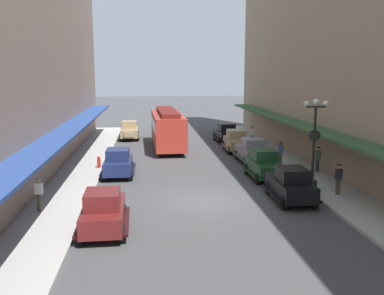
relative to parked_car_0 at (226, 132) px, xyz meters
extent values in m
plane|color=#424244|center=(-4.71, -18.88, -0.94)|extent=(200.00, 200.00, 0.00)
cube|color=#A8A59E|center=(-12.21, -18.88, -0.87)|extent=(3.00, 60.00, 0.15)
cube|color=#A8A59E|center=(2.79, -18.88, -0.87)|extent=(3.00, 60.00, 0.15)
cube|color=navy|center=(-12.81, -18.88, 2.06)|extent=(1.80, 54.00, 0.16)
cube|color=#335933|center=(3.39, -18.88, 2.06)|extent=(1.80, 54.00, 0.16)
cube|color=black|center=(0.00, 0.03, -0.20)|extent=(1.89, 3.98, 0.80)
cube|color=black|center=(0.01, -0.22, 0.55)|extent=(1.52, 1.77, 0.70)
cube|color=#8C9EA8|center=(0.01, -0.22, 0.55)|extent=(1.45, 1.73, 0.42)
cube|color=black|center=(-0.11, 2.16, -0.15)|extent=(0.95, 0.41, 0.52)
cube|color=black|center=(-0.95, -0.01, -0.52)|extent=(0.41, 3.52, 0.12)
cube|color=black|center=(0.95, 0.08, -0.52)|extent=(0.41, 3.52, 0.12)
cylinder|color=black|center=(-0.88, 1.36, -0.60)|extent=(0.25, 0.69, 0.68)
cylinder|color=black|center=(0.74, 1.44, -0.60)|extent=(0.25, 0.69, 0.68)
cylinder|color=black|center=(-0.74, -1.37, -0.60)|extent=(0.25, 0.69, 0.68)
cylinder|color=black|center=(0.87, -1.29, -0.60)|extent=(0.25, 0.69, 0.68)
cube|color=#997F5B|center=(-0.05, -5.19, -0.20)|extent=(1.77, 3.93, 0.80)
cube|color=#997F5B|center=(-0.05, -4.94, 0.55)|extent=(1.47, 1.73, 0.70)
cube|color=#8C9EA8|center=(-0.05, -4.94, 0.55)|extent=(1.40, 1.69, 0.42)
cube|color=#997F5B|center=(-0.10, -7.32, -0.15)|extent=(0.94, 0.38, 0.52)
cube|color=#4C3F2D|center=(0.89, -5.21, -0.52)|extent=(0.31, 3.51, 0.12)
cube|color=#4C3F2D|center=(-1.00, -5.17, -0.52)|extent=(0.31, 3.51, 0.12)
cylinder|color=black|center=(0.73, -6.57, -0.60)|extent=(0.23, 0.68, 0.68)
cylinder|color=black|center=(-0.89, -6.54, -0.60)|extent=(0.23, 0.68, 0.68)
cylinder|color=black|center=(0.78, -3.84, -0.60)|extent=(0.23, 0.68, 0.68)
cylinder|color=black|center=(-0.84, -3.81, -0.60)|extent=(0.23, 0.68, 0.68)
cube|color=#19234C|center=(-9.59, -12.91, -0.20)|extent=(1.73, 3.91, 0.80)
cube|color=#19234C|center=(-9.59, -13.16, 0.55)|extent=(1.45, 1.71, 0.70)
cube|color=#8C9EA8|center=(-9.59, -13.16, 0.55)|extent=(1.38, 1.68, 0.42)
cube|color=#19234C|center=(-9.57, -10.78, -0.15)|extent=(0.94, 0.37, 0.52)
cube|color=black|center=(-10.54, -12.90, -0.52)|extent=(0.27, 3.51, 0.12)
cube|color=black|center=(-8.64, -12.91, -0.52)|extent=(0.27, 3.51, 0.12)
cylinder|color=black|center=(-10.39, -11.53, -0.60)|extent=(0.23, 0.68, 0.68)
cylinder|color=black|center=(-8.77, -11.55, -0.60)|extent=(0.23, 0.68, 0.68)
cylinder|color=black|center=(-10.41, -14.26, -0.60)|extent=(0.23, 0.68, 0.68)
cylinder|color=black|center=(-8.79, -14.28, -0.60)|extent=(0.23, 0.68, 0.68)
cube|color=#193D23|center=(-0.21, -14.60, -0.20)|extent=(1.76, 3.93, 0.80)
cube|color=#193D23|center=(-0.22, -14.35, 0.55)|extent=(1.47, 1.72, 0.70)
cube|color=#8C9EA8|center=(-0.22, -14.35, 0.55)|extent=(1.39, 1.69, 0.42)
cube|color=#193D23|center=(-0.18, -16.73, -0.15)|extent=(0.94, 0.38, 0.52)
cube|color=black|center=(0.74, -14.59, -0.52)|extent=(0.30, 3.51, 0.12)
cube|color=black|center=(-1.16, -14.62, -0.52)|extent=(0.30, 3.51, 0.12)
cylinder|color=black|center=(0.62, -15.95, -0.60)|extent=(0.23, 0.68, 0.68)
cylinder|color=black|center=(-1.00, -15.98, -0.60)|extent=(0.23, 0.68, 0.68)
cylinder|color=black|center=(0.57, -13.22, -0.60)|extent=(0.23, 0.68, 0.68)
cylinder|color=black|center=(-1.04, -13.25, -0.60)|extent=(0.23, 0.68, 0.68)
cube|color=slate|center=(0.18, -9.58, -0.20)|extent=(1.79, 3.94, 0.80)
cube|color=slate|center=(0.19, -9.83, 0.55)|extent=(1.48, 1.73, 0.70)
cube|color=#8C9EA8|center=(0.19, -9.83, 0.55)|extent=(1.41, 1.70, 0.42)
cube|color=slate|center=(0.13, -7.45, -0.15)|extent=(0.94, 0.38, 0.52)
cube|color=#393A3D|center=(-0.77, -9.60, -0.52)|extent=(0.32, 3.51, 0.12)
cube|color=#393A3D|center=(1.13, -9.56, -0.52)|extent=(0.32, 3.51, 0.12)
cylinder|color=black|center=(-0.66, -8.24, -0.60)|extent=(0.24, 0.69, 0.68)
cylinder|color=black|center=(0.96, -8.20, -0.60)|extent=(0.24, 0.69, 0.68)
cylinder|color=black|center=(-0.59, -10.96, -0.60)|extent=(0.24, 0.69, 0.68)
cylinder|color=black|center=(1.02, -10.93, -0.60)|extent=(0.24, 0.69, 0.68)
cube|color=#997F5B|center=(-9.47, 2.66, -0.20)|extent=(1.74, 3.92, 0.80)
cube|color=#997F5B|center=(-9.47, 2.91, 0.55)|extent=(1.46, 1.72, 0.70)
cube|color=#8C9EA8|center=(-9.47, 2.91, 0.55)|extent=(1.39, 1.68, 0.42)
cube|color=#997F5B|center=(-9.44, 0.53, -0.15)|extent=(0.94, 0.37, 0.52)
cube|color=#4C3F2D|center=(-8.52, 2.67, -0.52)|extent=(0.28, 3.51, 0.12)
cube|color=#4C3F2D|center=(-10.42, 2.65, -0.52)|extent=(0.28, 3.51, 0.12)
cylinder|color=black|center=(-8.64, 1.31, -0.60)|extent=(0.23, 0.68, 0.68)
cylinder|color=black|center=(-10.26, 1.29, -0.60)|extent=(0.23, 0.68, 0.68)
cylinder|color=black|center=(-8.67, 4.04, -0.60)|extent=(0.23, 0.68, 0.68)
cylinder|color=black|center=(-10.29, 4.02, -0.60)|extent=(0.23, 0.68, 0.68)
cube|color=black|center=(-0.17, -19.44, -0.20)|extent=(1.74, 3.92, 0.80)
cube|color=black|center=(-0.18, -19.69, 0.55)|extent=(1.46, 1.72, 0.70)
cube|color=#8C9EA8|center=(-0.18, -19.69, 0.55)|extent=(1.39, 1.68, 0.42)
cube|color=black|center=(-0.15, -17.31, -0.15)|extent=(0.94, 0.37, 0.52)
cube|color=black|center=(-1.12, -19.43, -0.52)|extent=(0.28, 3.51, 0.12)
cube|color=black|center=(0.78, -19.45, -0.52)|extent=(0.28, 3.51, 0.12)
cylinder|color=black|center=(-0.97, -18.06, -0.60)|extent=(0.23, 0.68, 0.68)
cylinder|color=black|center=(0.65, -18.08, -0.60)|extent=(0.23, 0.68, 0.68)
cylinder|color=black|center=(-0.99, -20.79, -0.60)|extent=(0.23, 0.68, 0.68)
cylinder|color=black|center=(0.62, -20.81, -0.60)|extent=(0.23, 0.68, 0.68)
cube|color=#591919|center=(-9.58, -22.82, -0.20)|extent=(1.78, 3.94, 0.80)
cube|color=#591919|center=(-9.57, -23.07, 0.55)|extent=(1.48, 1.73, 0.70)
cube|color=#8C9EA8|center=(-9.57, -23.07, 0.55)|extent=(1.40, 1.69, 0.42)
cube|color=#591919|center=(-9.62, -20.69, -0.15)|extent=(0.94, 0.38, 0.52)
cube|color=black|center=(-10.53, -22.84, -0.52)|extent=(0.31, 3.51, 0.12)
cube|color=black|center=(-8.63, -22.80, -0.52)|extent=(0.31, 3.51, 0.12)
cylinder|color=black|center=(-10.41, -21.47, -0.60)|extent=(0.23, 0.68, 0.68)
cylinder|color=black|center=(-8.80, -21.43, -0.60)|extent=(0.23, 0.68, 0.68)
cylinder|color=black|center=(-10.35, -24.20, -0.60)|extent=(0.23, 0.68, 0.68)
cylinder|color=black|center=(-8.74, -24.16, -0.60)|extent=(0.23, 0.68, 0.68)
cube|color=#A52D23|center=(-5.87, -3.00, 0.81)|extent=(2.75, 9.66, 2.70)
cube|color=#5B1913|center=(-5.87, -3.00, 2.34)|extent=(1.73, 8.68, 0.36)
cube|color=#8C9EA8|center=(-5.87, -3.00, 1.28)|extent=(2.76, 8.90, 0.95)
cube|color=black|center=(-5.79, -5.88, -0.74)|extent=(2.03, 1.25, 0.40)
cube|color=black|center=(-5.94, -0.12, -0.74)|extent=(2.03, 1.25, 0.40)
cube|color=black|center=(1.69, -17.79, -0.54)|extent=(0.44, 0.44, 0.50)
cylinder|color=black|center=(1.69, -17.79, 1.81)|extent=(0.16, 0.16, 4.20)
cube|color=black|center=(1.69, -17.79, 3.91)|extent=(1.10, 0.10, 0.10)
sphere|color=white|center=(1.14, -17.79, 4.09)|extent=(0.32, 0.32, 0.32)
sphere|color=white|center=(2.24, -17.79, 4.09)|extent=(0.32, 0.32, 0.32)
sphere|color=white|center=(1.69, -17.79, 4.19)|extent=(0.36, 0.36, 0.36)
cylinder|color=black|center=(1.69, -17.79, 2.31)|extent=(0.64, 0.18, 0.64)
cylinder|color=silver|center=(1.69, -17.69, 2.31)|extent=(0.56, 0.02, 0.56)
cylinder|color=#B21E19|center=(-11.06, -11.03, -0.44)|extent=(0.24, 0.24, 0.70)
sphere|color=#B21E19|center=(-11.06, -11.03, -0.07)|extent=(0.20, 0.20, 0.20)
cylinder|color=#4C4238|center=(2.66, -19.02, -0.37)|extent=(0.24, 0.24, 0.85)
cube|color=#26262D|center=(2.66, -19.02, 0.34)|extent=(0.36, 0.22, 0.56)
sphere|color=tan|center=(2.66, -19.02, 0.74)|extent=(0.22, 0.22, 0.22)
cylinder|color=black|center=(2.66, -19.02, 0.86)|extent=(0.28, 0.28, 0.04)
cylinder|color=#4C4238|center=(-12.86, -20.25, -0.37)|extent=(0.24, 0.24, 0.85)
cube|color=white|center=(-12.86, -20.25, 0.34)|extent=(0.36, 0.22, 0.56)
sphere|color=tan|center=(-12.86, -20.25, 0.74)|extent=(0.22, 0.22, 0.22)
cylinder|color=slate|center=(1.94, -2.61, -0.37)|extent=(0.24, 0.24, 0.85)
cube|color=white|center=(1.94, -2.61, 0.34)|extent=(0.36, 0.22, 0.56)
sphere|color=beige|center=(1.94, -2.61, 0.74)|extent=(0.22, 0.22, 0.22)
cylinder|color=black|center=(1.94, -2.61, 0.86)|extent=(0.28, 0.28, 0.04)
cylinder|color=#4C4238|center=(1.83, -11.48, -0.37)|extent=(0.24, 0.24, 0.85)
cube|color=#3F598C|center=(1.83, -11.48, 0.34)|extent=(0.36, 0.22, 0.56)
sphere|color=brown|center=(1.83, -11.48, 0.74)|extent=(0.22, 0.22, 0.22)
cylinder|color=black|center=(1.83, -11.48, 0.86)|extent=(0.28, 0.28, 0.04)
cylinder|color=#2D2D33|center=(3.70, -13.67, -0.37)|extent=(0.24, 0.24, 0.85)
cube|color=#4C724C|center=(3.70, -13.67, 0.34)|extent=(0.36, 0.22, 0.56)
sphere|color=beige|center=(3.70, -13.67, 0.74)|extent=(0.22, 0.22, 0.22)
cylinder|color=black|center=(3.70, -13.67, 0.86)|extent=(0.28, 0.28, 0.04)
camera|label=1|loc=(-7.64, -40.38, 5.79)|focal=39.50mm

